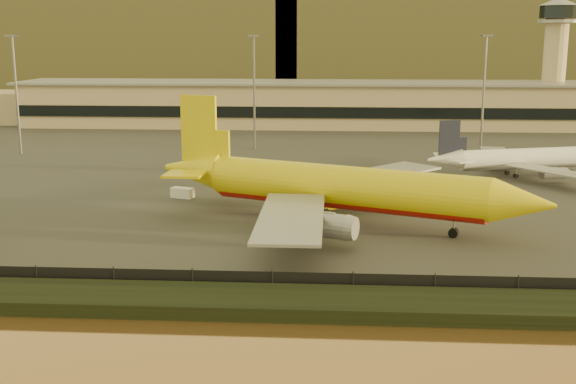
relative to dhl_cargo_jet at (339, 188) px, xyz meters
name	(u,v)px	position (x,y,z in m)	size (l,w,h in m)	color
ground	(265,256)	(-8.64, -14.60, -5.19)	(900.00, 900.00, 0.00)	black
embankment	(247,302)	(-8.64, -31.60, -4.49)	(320.00, 7.00, 1.40)	black
tarmac	(302,141)	(-8.64, 80.40, -5.09)	(320.00, 220.00, 0.20)	#2D2D2D
perimeter_fence	(252,282)	(-8.64, -27.60, -3.89)	(300.00, 0.05, 2.20)	black
terminal_building	(256,104)	(-23.16, 110.95, 1.05)	(202.00, 25.00, 12.60)	#C9AF8B
control_tower	(556,50)	(61.36, 116.40, 16.47)	(11.20, 11.20, 35.50)	#C9AF8B
apron_light_masts	(368,82)	(6.36, 60.40, 10.51)	(152.20, 12.20, 25.40)	slate
distant_hills	(286,26)	(-29.38, 325.40, 26.20)	(470.00, 160.00, 70.00)	brown
dhl_cargo_jet	(339,188)	(0.00, 0.00, 0.00)	(53.79, 50.90, 16.72)	yellow
white_narrowbody_jet	(522,159)	(33.61, 36.82, -1.83)	(36.27, 34.61, 10.59)	white
gse_vehicle_yellow	(324,204)	(-2.02, 8.74, -4.23)	(3.41, 1.53, 1.53)	yellow
gse_vehicle_white	(182,193)	(-24.60, 14.79, -4.20)	(3.54, 1.59, 1.59)	white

